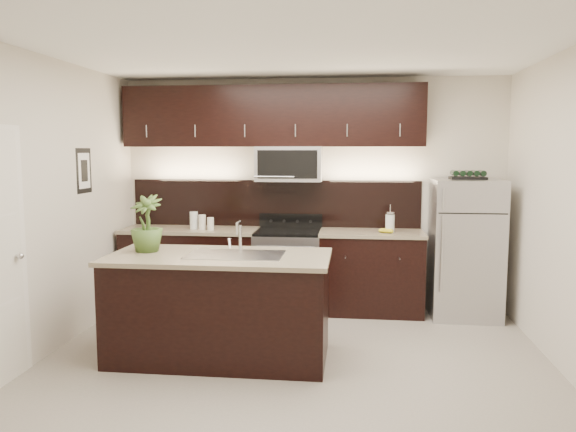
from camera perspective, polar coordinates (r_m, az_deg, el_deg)
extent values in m
plane|color=gray|center=(5.08, 0.61, -14.76)|extent=(4.50, 4.50, 0.00)
cube|color=beige|center=(6.74, 2.44, 2.36)|extent=(4.50, 0.02, 2.70)
cube|color=beige|center=(2.79, -3.73, -3.78)|extent=(4.50, 0.02, 2.70)
cube|color=beige|center=(5.47, -23.51, 0.81)|extent=(0.02, 4.00, 2.70)
cube|color=beige|center=(5.04, 26.98, 0.19)|extent=(0.02, 4.00, 2.70)
cube|color=white|center=(4.80, 0.65, 16.80)|extent=(4.50, 4.00, 0.02)
sphere|color=silver|center=(5.08, -25.56, -3.68)|extent=(0.06, 0.06, 0.06)
cube|color=black|center=(6.10, -20.00, 4.34)|extent=(0.01, 0.32, 0.46)
cube|color=white|center=(6.10, -19.98, 4.34)|extent=(0.00, 0.24, 0.36)
cube|color=black|center=(6.82, -9.80, -5.32)|extent=(1.57, 0.62, 0.90)
cube|color=black|center=(6.55, 8.43, -5.80)|extent=(1.16, 0.62, 0.90)
cube|color=#B2B2B7|center=(6.59, 0.02, -5.65)|extent=(0.76, 0.62, 0.90)
cube|color=black|center=(6.50, 0.02, -1.64)|extent=(0.76, 0.60, 0.03)
cube|color=#BDB08E|center=(6.74, -9.88, -1.41)|extent=(1.59, 0.65, 0.04)
cube|color=#BDB08E|center=(6.46, 8.50, -1.73)|extent=(1.18, 0.65, 0.04)
cube|color=black|center=(6.78, -1.41, 1.30)|extent=(3.49, 0.02, 0.56)
cube|color=#B2B2B7|center=(6.55, 0.13, 5.31)|extent=(0.76, 0.40, 0.40)
cube|color=black|center=(6.62, -1.63, 10.09)|extent=(3.49, 0.33, 0.70)
cube|color=black|center=(5.12, -6.95, -9.32)|extent=(1.90, 0.90, 0.90)
cube|color=#BDB08E|center=(5.01, -7.03, -4.15)|extent=(1.96, 0.96, 0.04)
cube|color=silver|center=(4.97, -5.35, -3.90)|extent=(0.84, 0.50, 0.01)
cylinder|color=silver|center=(5.15, -4.87, -2.23)|extent=(0.03, 0.03, 0.24)
cylinder|color=silver|center=(5.06, -5.05, -0.68)|extent=(0.02, 0.14, 0.02)
cylinder|color=silver|center=(5.00, -5.21, -1.35)|extent=(0.02, 0.02, 0.10)
cube|color=#B2B2B7|center=(6.54, 17.56, -3.19)|extent=(0.74, 0.67, 1.54)
cube|color=black|center=(6.46, 17.80, 3.69)|extent=(0.38, 0.24, 0.03)
cylinder|color=black|center=(6.43, 16.55, 4.14)|extent=(0.06, 0.22, 0.06)
cylinder|color=black|center=(6.44, 17.18, 4.12)|extent=(0.06, 0.22, 0.06)
cylinder|color=black|center=(6.46, 17.82, 4.10)|extent=(0.06, 0.22, 0.06)
cylinder|color=black|center=(6.47, 18.45, 4.09)|extent=(0.06, 0.22, 0.06)
cylinder|color=black|center=(6.49, 19.08, 4.07)|extent=(0.06, 0.22, 0.06)
imported|color=#405E25|center=(5.25, -14.17, -0.73)|extent=(0.33, 0.33, 0.52)
cylinder|color=silver|center=(6.66, -9.54, -0.43)|extent=(0.09, 0.09, 0.21)
cylinder|color=silver|center=(6.60, -8.72, -0.63)|extent=(0.09, 0.09, 0.17)
cylinder|color=silver|center=(6.55, -7.88, -0.79)|extent=(0.08, 0.08, 0.15)
cylinder|color=silver|center=(6.41, 10.31, -0.73)|extent=(0.10, 0.10, 0.20)
cylinder|color=silver|center=(6.39, 10.33, 0.26)|extent=(0.11, 0.11, 0.02)
cylinder|color=silver|center=(6.39, 10.34, 0.71)|extent=(0.01, 0.01, 0.08)
ellipsoid|color=gold|center=(6.38, 9.61, -1.43)|extent=(0.21, 0.19, 0.05)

